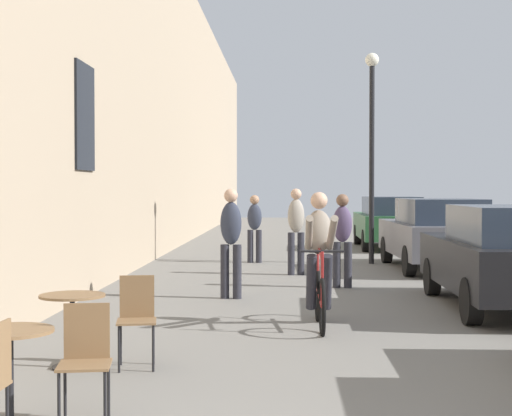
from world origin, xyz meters
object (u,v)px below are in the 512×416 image
at_px(parked_car_third, 436,233).
at_px(parked_car_fourth, 389,222).
at_px(pedestrian_furthest, 255,225).
at_px(parked_car_second, 507,256).
at_px(cafe_table_mid, 72,315).
at_px(pedestrian_far, 296,226).
at_px(street_lamp, 372,130).
at_px(cafe_table_near, 10,356).
at_px(pedestrian_mid, 342,235).
at_px(cafe_chair_near_toward_street, 85,355).
at_px(cyclist_on_bicycle, 319,262).
at_px(cafe_chair_mid_toward_street, 137,314).
at_px(pedestrian_near, 231,237).

relative_size(parked_car_third, parked_car_fourth, 1.02).
xyz_separation_m(pedestrian_furthest, parked_car_second, (3.94, -7.03, -0.12)).
xyz_separation_m(cafe_table_mid, parked_car_second, (5.28, 3.84, 0.26)).
bearing_deg(parked_car_second, pedestrian_far, 123.90).
xyz_separation_m(cafe_table_mid, street_lamp, (4.08, 10.72, 2.59)).
height_order(pedestrian_furthest, parked_car_third, pedestrian_furthest).
bearing_deg(pedestrian_furthest, cafe_table_near, -95.76).
relative_size(pedestrian_mid, pedestrian_far, 0.95).
bearing_deg(cafe_chair_near_toward_street, cafe_table_mid, 108.33).
distance_m(cafe_table_mid, pedestrian_mid, 7.00).
bearing_deg(cafe_chair_near_toward_street, parked_car_fourth, 75.31).
height_order(street_lamp, parked_car_third, street_lamp).
distance_m(cafe_chair_near_toward_street, cyclist_on_bicycle, 4.67).
relative_size(pedestrian_far, parked_car_third, 0.40).
relative_size(cafe_chair_near_toward_street, cafe_chair_mid_toward_street, 1.00).
bearing_deg(cafe_chair_near_toward_street, cafe_table_near, -172.07).
height_order(cafe_table_mid, pedestrian_furthest, pedestrian_furthest).
bearing_deg(pedestrian_near, street_lamp, 63.95).
height_order(street_lamp, parked_car_fourth, street_lamp).
relative_size(cyclist_on_bicycle, parked_car_fourth, 0.41).
height_order(pedestrian_near, street_lamp, street_lamp).
bearing_deg(cafe_chair_mid_toward_street, parked_car_fourth, 73.67).
relative_size(cafe_table_mid, parked_car_second, 0.17).
relative_size(pedestrian_far, street_lamp, 0.36).
bearing_deg(pedestrian_mid, cafe_chair_near_toward_street, -107.09).
distance_m(cafe_chair_mid_toward_street, pedestrian_near, 4.83).
distance_m(cafe_chair_near_toward_street, pedestrian_near, 6.70).
height_order(pedestrian_far, street_lamp, street_lamp).
bearing_deg(parked_car_fourth, pedestrian_furthest, -129.56).
relative_size(cafe_chair_mid_toward_street, parked_car_second, 0.21).
bearing_deg(street_lamp, pedestrian_far, -126.33).
xyz_separation_m(pedestrian_mid, street_lamp, (1.00, 4.45, 2.17)).
bearing_deg(pedestrian_furthest, cafe_table_mid, -97.06).
bearing_deg(cafe_chair_mid_toward_street, pedestrian_far, 78.49).
distance_m(cafe_chair_mid_toward_street, pedestrian_far, 8.39).
relative_size(pedestrian_near, parked_car_second, 0.41).
distance_m(pedestrian_mid, parked_car_third, 3.87).
height_order(pedestrian_furthest, parked_car_second, pedestrian_furthest).
height_order(cafe_chair_near_toward_street, pedestrian_near, pedestrian_near).
bearing_deg(pedestrian_mid, cafe_table_mid, -116.18).
bearing_deg(pedestrian_mid, parked_car_second, -47.88).
height_order(cafe_table_mid, pedestrian_far, pedestrian_far).
xyz_separation_m(pedestrian_near, parked_car_second, (4.07, -1.01, -0.21)).
bearing_deg(cafe_chair_mid_toward_street, parked_car_second, 38.89).
distance_m(cafe_chair_near_toward_street, pedestrian_furthest, 12.70).
xyz_separation_m(cafe_table_near, cafe_chair_mid_toward_street, (0.56, 1.96, -0.00)).
relative_size(pedestrian_mid, parked_car_third, 0.38).
distance_m(pedestrian_furthest, parked_car_third, 4.23).
relative_size(cafe_chair_near_toward_street, pedestrian_furthest, 0.56).
bearing_deg(street_lamp, pedestrian_mid, -102.65).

